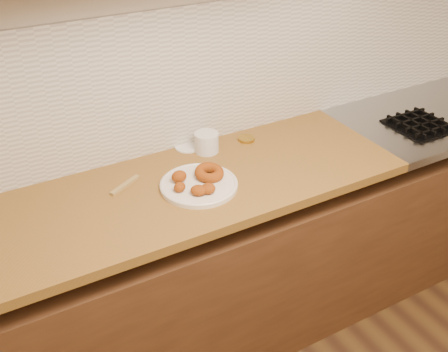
{
  "coord_description": "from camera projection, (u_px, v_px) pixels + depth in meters",
  "views": [
    {
      "loc": [
        -1.08,
        0.12,
        2.02
      ],
      "look_at": [
        -0.24,
        1.63,
        0.93
      ],
      "focal_mm": 42.0,
      "sensor_mm": 36.0,
      "label": 1
    }
  ],
  "objects": [
    {
      "name": "brass_jar_lid",
      "position": [
        246.0,
        139.0,
        2.34
      ],
      "size": [
        0.1,
        0.1,
        0.01
      ],
      "primitive_type": "cylinder",
      "rotation": [
        0.0,
        0.0,
        0.39
      ],
      "color": "#B08C2E",
      "rests_on": "butcher_block"
    },
    {
      "name": "base_cabinet",
      "position": [
        263.0,
        254.0,
        2.47
      ],
      "size": [
        3.6,
        0.6,
        0.77
      ],
      "primitive_type": "cube",
      "color": "#55321A",
      "rests_on": "floor"
    },
    {
      "name": "butcher_block",
      "position": [
        120.0,
        208.0,
        1.94
      ],
      "size": [
        2.3,
        0.62,
        0.04
      ],
      "primitive_type": "cube",
      "color": "brown",
      "rests_on": "base_cabinet"
    },
    {
      "name": "donut_plate",
      "position": [
        199.0,
        185.0,
        2.02
      ],
      "size": [
        0.3,
        0.3,
        0.02
      ],
      "primitive_type": "cylinder",
      "color": "white",
      "rests_on": "butcher_block"
    },
    {
      "name": "fried_dough_chunks",
      "position": [
        192.0,
        185.0,
        1.97
      ],
      "size": [
        0.15,
        0.19,
        0.05
      ],
      "color": "#8C3400",
      "rests_on": "donut_plate"
    },
    {
      "name": "tub_lid",
      "position": [
        188.0,
        147.0,
        2.29
      ],
      "size": [
        0.14,
        0.14,
        0.01
      ],
      "primitive_type": "cylinder",
      "rotation": [
        0.0,
        0.0,
        0.26
      ],
      "color": "white",
      "rests_on": "butcher_block"
    },
    {
      "name": "wall_back",
      "position": [
        232.0,
        35.0,
        2.19
      ],
      "size": [
        4.0,
        0.02,
        2.7
      ],
      "primitive_type": "cube",
      "color": "beige",
      "rests_on": "ground"
    },
    {
      "name": "plastic_tub",
      "position": [
        207.0,
        142.0,
        2.24
      ],
      "size": [
        0.12,
        0.12,
        0.09
      ],
      "primitive_type": "cylinder",
      "rotation": [
        0.0,
        0.0,
        -0.22
      ],
      "color": "silver",
      "rests_on": "butcher_block"
    },
    {
      "name": "ring_donut",
      "position": [
        209.0,
        173.0,
        2.04
      ],
      "size": [
        0.16,
        0.16,
        0.05
      ],
      "primitive_type": "torus",
      "rotation": [
        0.1,
        0.0,
        0.59
      ],
      "color": "#8C3400",
      "rests_on": "donut_plate"
    },
    {
      "name": "wooden_utensil",
      "position": [
        125.0,
        185.0,
        2.03
      ],
      "size": [
        0.14,
        0.09,
        0.01
      ],
      "primitive_type": "cube",
      "rotation": [
        0.0,
        0.0,
        0.51
      ],
      "color": "#9C7E45",
      "rests_on": "butcher_block"
    },
    {
      "name": "backsplash",
      "position": [
        233.0,
        70.0,
        2.26
      ],
      "size": [
        3.6,
        0.02,
        0.6
      ],
      "primitive_type": "cube",
      "color": "beige",
      "rests_on": "wall_back"
    }
  ]
}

